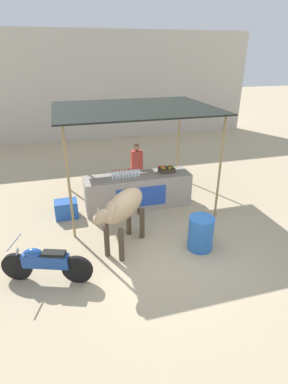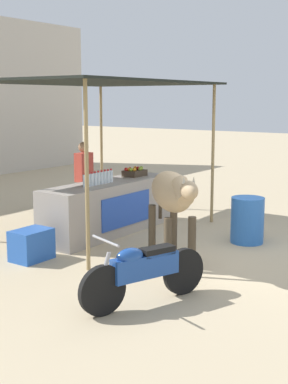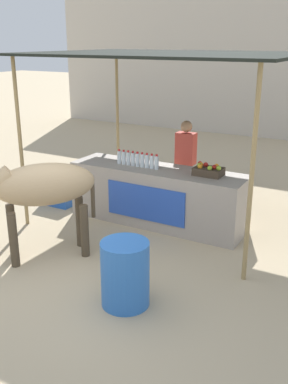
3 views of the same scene
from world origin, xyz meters
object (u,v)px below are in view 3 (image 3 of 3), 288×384
(vendor_behind_counter, at_px, (185,166))
(cooler_box, at_px, (60,192))
(stall_counter, at_px, (157,196))
(water_barrel, at_px, (125,274))
(cow, at_px, (40,188))
(fruit_crate, at_px, (208,170))

(vendor_behind_counter, relative_size, cooler_box, 2.75)
(stall_counter, relative_size, vendor_behind_counter, 1.82)
(water_barrel, distance_m, cow, 1.85)
(fruit_crate, bearing_deg, vendor_behind_counter, 135.28)
(cooler_box, bearing_deg, vendor_behind_counter, 21.17)
(stall_counter, distance_m, cow, 2.14)
(vendor_behind_counter, distance_m, water_barrel, 3.24)
(vendor_behind_counter, relative_size, water_barrel, 2.07)
(stall_counter, xyz_separation_m, cow, (-0.82, -1.90, 0.55))
(cooler_box, distance_m, cow, 2.31)
(fruit_crate, bearing_deg, water_barrel, -90.62)
(fruit_crate, relative_size, cooler_box, 0.73)
(fruit_crate, bearing_deg, cow, -130.92)
(fruit_crate, height_order, cow, cow)
(water_barrel, height_order, cow, cow)
(cooler_box, bearing_deg, stall_counter, 2.74)
(stall_counter, bearing_deg, water_barrel, -70.47)
(stall_counter, height_order, cooler_box, stall_counter)
(cooler_box, height_order, cow, cow)
(cooler_box, bearing_deg, fruit_crate, 2.95)
(vendor_behind_counter, height_order, cooler_box, vendor_behind_counter)
(fruit_crate, height_order, cooler_box, fruit_crate)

